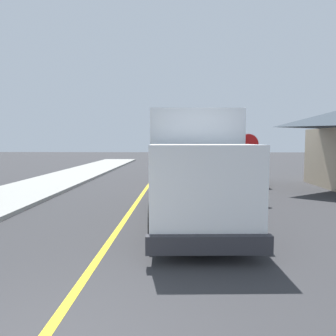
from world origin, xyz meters
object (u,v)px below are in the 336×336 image
box_truck (191,161)px  parked_car_mid (187,162)px  stop_sign (248,154)px  parked_van_across (242,169)px  parked_car_near (191,170)px

box_truck → parked_car_mid: 13.59m
stop_sign → parked_van_across: bearing=81.0°
box_truck → parked_van_across: bearing=68.6°
box_truck → parked_van_across: size_ratio=1.65×
parked_car_near → box_truck: bearing=-92.2°
box_truck → parked_car_mid: (0.21, 13.56, -0.97)m
parked_car_mid → parked_van_across: 6.19m
parked_car_near → stop_sign: (2.01, -4.48, 1.06)m
parked_car_mid → box_truck: bearing=-90.9°
box_truck → parked_car_mid: bearing=89.1°
stop_sign → parked_car_mid: bearing=100.7°
box_truck → parked_car_near: bearing=87.8°
parked_van_across → box_truck: bearing=-111.4°
parked_car_mid → stop_sign: (2.08, -11.05, 1.06)m
box_truck → parked_car_mid: size_ratio=1.64×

